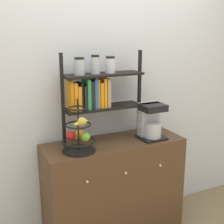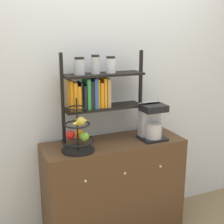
{
  "view_description": "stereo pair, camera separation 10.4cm",
  "coord_description": "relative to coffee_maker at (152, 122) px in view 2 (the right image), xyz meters",
  "views": [
    {
      "loc": [
        -1.1,
        -2.03,
        1.82
      ],
      "look_at": [
        -0.02,
        0.22,
        1.15
      ],
      "focal_mm": 50.0,
      "sensor_mm": 36.0,
      "label": 1
    },
    {
      "loc": [
        -1.0,
        -2.07,
        1.82
      ],
      "look_at": [
        -0.02,
        0.22,
        1.15
      ],
      "focal_mm": 50.0,
      "sensor_mm": 36.0,
      "label": 2
    }
  ],
  "objects": [
    {
      "name": "wall_back",
      "position": [
        -0.34,
        0.31,
        0.26
      ],
      "size": [
        7.0,
        0.05,
        2.6
      ],
      "primitive_type": "cube",
      "color": "silver",
      "rests_on": "ground_plane"
    },
    {
      "name": "sideboard",
      "position": [
        -0.34,
        0.05,
        -0.59
      ],
      "size": [
        1.21,
        0.45,
        0.89
      ],
      "color": "#4C331E",
      "rests_on": "ground_plane"
    },
    {
      "name": "coffee_maker",
      "position": [
        0.0,
        0.0,
        0.0
      ],
      "size": [
        0.21,
        0.21,
        0.31
      ],
      "color": "black",
      "rests_on": "sideboard"
    },
    {
      "name": "fruit_stand",
      "position": [
        -0.67,
        -0.02,
        -0.01
      ],
      "size": [
        0.26,
        0.26,
        0.42
      ],
      "color": "black",
      "rests_on": "sideboard"
    },
    {
      "name": "shelf_hutch",
      "position": [
        -0.47,
        0.14,
        0.3
      ],
      "size": [
        0.72,
        0.2,
        0.75
      ],
      "color": "black",
      "rests_on": "sideboard"
    }
  ]
}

